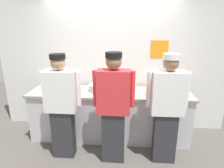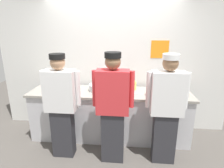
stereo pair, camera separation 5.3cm
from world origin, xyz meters
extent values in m
plane|color=#514C47|center=(0.00, 0.00, 0.00)|extent=(9.00, 9.00, 0.00)
cube|color=silver|center=(0.00, 0.85, 1.43)|extent=(4.52, 0.10, 2.86)
cube|color=orange|center=(0.89, 0.80, 1.61)|extent=(0.33, 0.01, 0.32)
cube|color=silver|center=(0.00, 0.37, 0.43)|extent=(2.82, 0.64, 0.86)
cube|color=gray|center=(0.00, 0.37, 0.88)|extent=(2.88, 0.70, 0.04)
cube|color=#2D2D33|center=(-0.68, -0.24, 0.39)|extent=(0.33, 0.20, 0.79)
cube|color=white|center=(-0.68, -0.24, 1.10)|extent=(0.46, 0.24, 0.62)
cylinder|color=white|center=(-0.95, -0.20, 1.13)|extent=(0.07, 0.07, 0.53)
cylinder|color=white|center=(-0.42, -0.20, 1.13)|extent=(0.07, 0.07, 0.53)
sphere|color=tan|center=(-0.68, -0.24, 1.52)|extent=(0.21, 0.21, 0.21)
cylinder|color=black|center=(-0.68, -0.24, 1.61)|extent=(0.22, 0.22, 0.07)
cube|color=#2D2D33|center=(0.11, -0.29, 0.40)|extent=(0.34, 0.20, 0.81)
cube|color=red|center=(0.11, -0.29, 1.12)|extent=(0.47, 0.24, 0.64)
cylinder|color=red|center=(-0.16, -0.25, 1.16)|extent=(0.07, 0.07, 0.54)
cylinder|color=red|center=(0.38, -0.25, 1.16)|extent=(0.07, 0.07, 0.54)
sphere|color=#8C6647|center=(0.11, -0.29, 1.56)|extent=(0.22, 0.22, 0.22)
cylinder|color=black|center=(0.11, -0.29, 1.65)|extent=(0.23, 0.23, 0.08)
cube|color=#2D2D33|center=(0.89, -0.24, 0.40)|extent=(0.33, 0.20, 0.80)
cube|color=white|center=(0.89, -0.24, 1.11)|extent=(0.46, 0.24, 0.63)
cylinder|color=white|center=(0.62, -0.20, 1.14)|extent=(0.07, 0.07, 0.54)
cylinder|color=white|center=(1.16, -0.20, 1.14)|extent=(0.07, 0.07, 0.54)
sphere|color=#8C6647|center=(0.89, -0.24, 1.54)|extent=(0.22, 0.22, 0.22)
cylinder|color=white|center=(0.89, -0.24, 1.63)|extent=(0.23, 0.23, 0.08)
cylinder|color=white|center=(-0.66, 0.25, 0.91)|extent=(0.22, 0.22, 0.01)
cylinder|color=white|center=(-0.66, 0.25, 0.92)|extent=(0.22, 0.22, 0.01)
cylinder|color=white|center=(-0.66, 0.25, 0.93)|extent=(0.22, 0.22, 0.01)
cylinder|color=white|center=(-0.66, 0.25, 0.94)|extent=(0.22, 0.22, 0.01)
cylinder|color=white|center=(-0.66, 0.25, 0.96)|extent=(0.22, 0.22, 0.01)
cylinder|color=white|center=(0.10, 0.32, 0.91)|extent=(0.19, 0.19, 0.01)
cylinder|color=white|center=(0.10, 0.32, 0.92)|extent=(0.19, 0.19, 0.01)
cylinder|color=white|center=(0.10, 0.32, 0.93)|extent=(0.19, 0.19, 0.01)
cylinder|color=white|center=(0.10, 0.32, 0.94)|extent=(0.19, 0.19, 0.01)
cylinder|color=white|center=(0.10, 0.32, 0.96)|extent=(0.19, 0.19, 0.01)
cylinder|color=white|center=(0.10, 0.32, 0.97)|extent=(0.19, 0.19, 0.01)
cylinder|color=white|center=(0.10, 0.32, 0.98)|extent=(0.19, 0.19, 0.01)
cylinder|color=white|center=(0.10, 0.32, 0.99)|extent=(0.19, 0.19, 0.01)
cylinder|color=#B7BABF|center=(-0.21, 0.41, 0.96)|extent=(0.36, 0.36, 0.12)
cube|color=#B7BABF|center=(0.89, 0.41, 0.91)|extent=(0.46, 0.34, 0.02)
cylinder|color=orange|center=(-0.08, 0.17, 0.98)|extent=(0.06, 0.06, 0.16)
cone|color=orange|center=(-0.08, 0.17, 1.08)|extent=(0.05, 0.05, 0.04)
cylinder|color=#E5E066|center=(0.44, 0.51, 0.98)|extent=(0.06, 0.06, 0.15)
cone|color=#E5E066|center=(0.44, 0.51, 1.07)|extent=(0.05, 0.05, 0.04)
cylinder|color=red|center=(0.66, 0.24, 0.98)|extent=(0.06, 0.06, 0.15)
cone|color=red|center=(0.66, 0.24, 1.07)|extent=(0.05, 0.05, 0.04)
cylinder|color=white|center=(-1.04, 0.48, 0.92)|extent=(0.09, 0.09, 0.04)
cylinder|color=gold|center=(-1.04, 0.48, 0.94)|extent=(0.07, 0.07, 0.01)
cylinder|color=white|center=(-0.86, 0.52, 0.92)|extent=(0.10, 0.10, 0.05)
cylinder|color=red|center=(-0.86, 0.52, 0.94)|extent=(0.08, 0.08, 0.01)
cylinder|color=white|center=(-0.62, 0.47, 0.92)|extent=(0.09, 0.09, 0.04)
cylinder|color=#5B932D|center=(-0.62, 0.47, 0.93)|extent=(0.07, 0.07, 0.01)
cylinder|color=white|center=(-0.90, 0.24, 0.92)|extent=(0.09, 0.09, 0.04)
cylinder|color=red|center=(-0.90, 0.24, 0.94)|extent=(0.08, 0.08, 0.01)
cube|color=#B7BABF|center=(0.51, 0.26, 0.91)|extent=(0.19, 0.03, 0.01)
cube|color=black|center=(0.37, 0.26, 0.91)|extent=(0.09, 0.03, 0.02)
camera|label=1|loc=(0.29, -2.81, 2.01)|focal=30.20mm
camera|label=2|loc=(0.34, -2.80, 2.01)|focal=30.20mm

